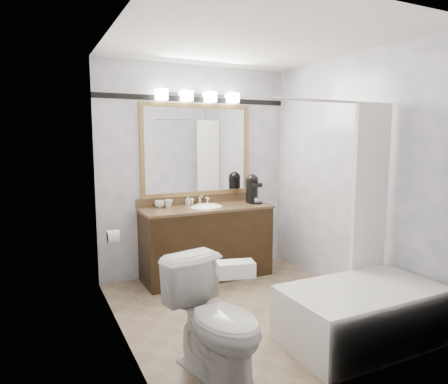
# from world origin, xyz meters

# --- Properties ---
(room) EXTENTS (2.42, 2.62, 2.52)m
(room) POSITION_xyz_m (0.00, 0.00, 1.25)
(room) COLOR gray
(room) RESTS_ON ground
(vanity) EXTENTS (1.53, 0.58, 0.97)m
(vanity) POSITION_xyz_m (0.00, 1.02, 0.44)
(vanity) COLOR black
(vanity) RESTS_ON ground
(mirror) EXTENTS (1.40, 0.04, 1.10)m
(mirror) POSITION_xyz_m (0.00, 1.28, 1.50)
(mirror) COLOR #9D7B47
(mirror) RESTS_ON room
(vanity_light_bar) EXTENTS (1.02, 0.14, 0.12)m
(vanity_light_bar) POSITION_xyz_m (0.00, 1.23, 2.13)
(vanity_light_bar) COLOR silver
(vanity_light_bar) RESTS_ON room
(accent_stripe) EXTENTS (2.40, 0.01, 0.06)m
(accent_stripe) POSITION_xyz_m (0.00, 1.29, 2.10)
(accent_stripe) COLOR black
(accent_stripe) RESTS_ON room
(bathtub) EXTENTS (1.30, 0.75, 1.96)m
(bathtub) POSITION_xyz_m (0.55, -0.90, 0.28)
(bathtub) COLOR white
(bathtub) RESTS_ON ground
(tp_roll) EXTENTS (0.11, 0.12, 0.12)m
(tp_roll) POSITION_xyz_m (-1.14, 0.66, 0.70)
(tp_roll) COLOR white
(tp_roll) RESTS_ON room
(toilet) EXTENTS (0.62, 0.87, 0.80)m
(toilet) POSITION_xyz_m (-0.74, -0.84, 0.40)
(toilet) COLOR white
(toilet) RESTS_ON ground
(tissue_box) EXTENTS (0.25, 0.18, 0.09)m
(tissue_box) POSITION_xyz_m (-0.74, -1.12, 0.85)
(tissue_box) COLOR white
(tissue_box) RESTS_ON toilet
(coffee_maker) EXTENTS (0.18, 0.23, 0.35)m
(coffee_maker) POSITION_xyz_m (0.63, 1.04, 1.03)
(coffee_maker) COLOR black
(coffee_maker) RESTS_ON vanity
(cup_left) EXTENTS (0.13, 0.13, 0.08)m
(cup_left) POSITION_xyz_m (-0.51, 1.20, 0.89)
(cup_left) COLOR white
(cup_left) RESTS_ON vanity
(cup_right) EXTENTS (0.12, 0.12, 0.09)m
(cup_right) POSITION_xyz_m (-0.41, 1.17, 0.89)
(cup_right) COLOR white
(cup_right) RESTS_ON vanity
(soap_bottle_a) EXTENTS (0.06, 0.06, 0.11)m
(soap_bottle_a) POSITION_xyz_m (-0.14, 1.23, 0.90)
(soap_bottle_a) COLOR white
(soap_bottle_a) RESTS_ON vanity
(soap_bar) EXTENTS (0.08, 0.05, 0.02)m
(soap_bar) POSITION_xyz_m (-0.01, 1.13, 0.86)
(soap_bar) COLOR beige
(soap_bar) RESTS_ON vanity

